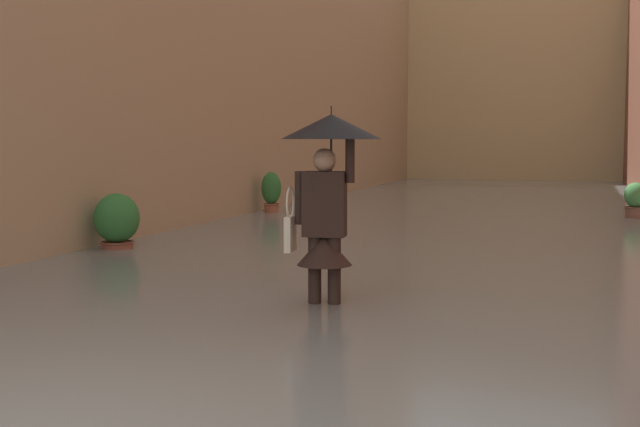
% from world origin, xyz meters
% --- Properties ---
extents(ground_plane, '(71.52, 71.52, 0.00)m').
position_xyz_m(ground_plane, '(0.00, -14.30, 0.00)').
color(ground_plane, '#605B56').
extents(flood_water, '(8.76, 34.61, 0.17)m').
position_xyz_m(flood_water, '(0.00, -14.30, 0.08)').
color(flood_water, slate).
rests_on(flood_water, ground_plane).
extents(building_facade_far, '(11.56, 1.80, 8.83)m').
position_xyz_m(building_facade_far, '(0.00, -29.51, 4.41)').
color(building_facade_far, tan).
rests_on(building_facade_far, ground_plane).
extents(person_wading, '(0.90, 0.90, 1.94)m').
position_xyz_m(person_wading, '(-0.25, -4.11, 1.30)').
color(person_wading, '#2D2319').
rests_on(person_wading, ground_plane).
extents(potted_plant_near_left, '(0.41, 0.41, 0.84)m').
position_xyz_m(potted_plant_near_left, '(-3.46, -13.88, 0.45)').
color(potted_plant_near_left, brown).
rests_on(potted_plant_near_left, ground_plane).
extents(potted_plant_far_right, '(0.62, 0.62, 0.92)m').
position_xyz_m(potted_plant_far_right, '(3.61, -6.88, 0.51)').
color(potted_plant_far_right, brown).
rests_on(potted_plant_far_right, ground_plane).
extents(potted_plant_near_right, '(0.41, 0.41, 1.00)m').
position_xyz_m(potted_plant_near_right, '(3.65, -12.87, 0.56)').
color(potted_plant_near_right, '#9E563D').
rests_on(potted_plant_near_right, ground_plane).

